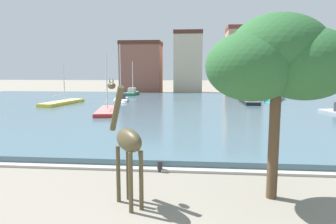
% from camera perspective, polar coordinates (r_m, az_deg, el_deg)
% --- Properties ---
extents(harbor_water, '(79.52, 47.67, 0.41)m').
position_cam_1_polar(harbor_water, '(38.11, 3.65, 0.95)').
color(harbor_water, '#476675').
rests_on(harbor_water, ground).
extents(quay_edge_coping, '(79.52, 0.50, 0.12)m').
position_cam_1_polar(quay_edge_coping, '(14.53, 0.67, -10.66)').
color(quay_edge_coping, '#ADA89E').
rests_on(quay_edge_coping, ground).
extents(giraffe_statue, '(1.82, 2.18, 4.36)m').
position_cam_1_polar(giraffe_statue, '(10.58, -7.60, -5.51)').
color(giraffe_statue, '#4C4228').
rests_on(giraffe_statue, ground).
extents(sailboat_green, '(1.65, 6.29, 6.30)m').
position_cam_1_polar(sailboat_green, '(55.94, -6.54, 3.42)').
color(sailboat_green, '#236B42').
rests_on(sailboat_green, ground).
extents(sailboat_red, '(3.13, 8.52, 6.53)m').
position_cam_1_polar(sailboat_red, '(32.55, -11.12, 0.04)').
color(sailboat_red, red).
rests_on(sailboat_red, ground).
extents(sailboat_teal, '(5.00, 9.62, 8.27)m').
position_cam_1_polar(sailboat_teal, '(47.24, 19.17, 2.24)').
color(sailboat_teal, teal).
rests_on(sailboat_teal, ground).
extents(sailboat_white, '(2.96, 6.32, 8.29)m').
position_cam_1_polar(sailboat_white, '(43.36, -8.75, 2.11)').
color(sailboat_white, white).
rests_on(sailboat_white, ground).
extents(sailboat_black, '(1.89, 6.85, 7.82)m').
position_cam_1_polar(sailboat_black, '(42.33, 14.66, 1.72)').
color(sailboat_black, black).
rests_on(sailboat_black, ground).
extents(sailboat_yellow, '(3.13, 9.11, 5.94)m').
position_cam_1_polar(sailboat_yellow, '(42.34, -18.43, 1.52)').
color(sailboat_yellow, gold).
rests_on(sailboat_yellow, ground).
extents(shade_tree, '(4.96, 3.59, 6.58)m').
position_cam_1_polar(shade_tree, '(11.29, 19.81, 8.99)').
color(shade_tree, brown).
rests_on(shade_tree, ground).
extents(mooring_bollard, '(0.24, 0.24, 0.50)m').
position_cam_1_polar(mooring_bollard, '(14.38, -1.53, -10.06)').
color(mooring_bollard, '#232326').
rests_on(mooring_bollard, ground).
extents(townhouse_narrow_midrow, '(8.45, 6.47, 10.72)m').
position_cam_1_polar(townhouse_narrow_midrow, '(65.48, -4.95, 8.24)').
color(townhouse_narrow_midrow, '#8E5142').
rests_on(townhouse_narrow_midrow, ground).
extents(townhouse_wide_warehouse, '(5.88, 7.61, 12.75)m').
position_cam_1_polar(townhouse_wide_warehouse, '(65.70, 3.80, 9.14)').
color(townhouse_wide_warehouse, '#C6B293').
rests_on(townhouse_wide_warehouse, ground).
extents(townhouse_corner_house, '(7.30, 7.52, 13.66)m').
position_cam_1_polar(townhouse_corner_house, '(67.02, 13.84, 9.30)').
color(townhouse_corner_house, tan).
rests_on(townhouse_corner_house, ground).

